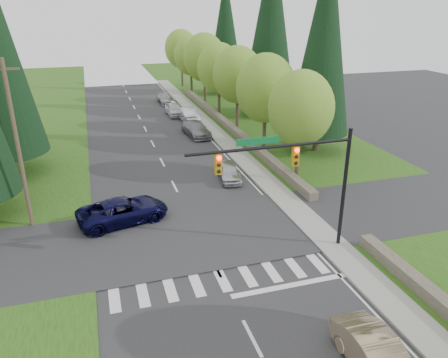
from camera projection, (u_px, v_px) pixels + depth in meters
name	position (u px, v px, depth m)	size (l,w,h in m)	color
ground	(244.00, 322.00, 18.67)	(120.00, 120.00, 0.00)	#28282B
grass_east	(305.00, 151.00, 39.89)	(14.00, 110.00, 0.06)	#294612
cross_street	(199.00, 234.00, 25.75)	(120.00, 8.00, 0.10)	#28282B
sidewalk_east	(235.00, 151.00, 40.00)	(1.80, 80.00, 0.13)	gray
curb_east	(226.00, 151.00, 39.77)	(0.20, 80.00, 0.13)	gray
stone_wall_north	(227.00, 124.00, 47.44)	(0.70, 40.00, 0.70)	#4C4438
traffic_signal	(298.00, 167.00, 21.96)	(8.70, 0.37, 6.80)	black
utility_pole	(18.00, 145.00, 24.79)	(1.60, 0.24, 10.00)	#473828
decid_tree_0	(301.00, 108.00, 31.45)	(4.80, 4.80, 8.37)	#38281C
decid_tree_1	(266.00, 88.00, 37.60)	(5.20, 5.20, 8.80)	#38281C
decid_tree_2	(238.00, 75.00, 43.70)	(5.00, 5.00, 8.82)	#38281C
decid_tree_3	(219.00, 68.00, 50.03)	(5.00, 5.00, 8.55)	#38281C
decid_tree_4	(204.00, 58.00, 56.10)	(5.40, 5.40, 9.18)	#38281C
decid_tree_5	(191.00, 56.00, 62.45)	(4.80, 4.80, 8.30)	#38281C
decid_tree_6	(181.00, 49.00, 68.55)	(5.20, 5.20, 8.86)	#38281C
conifer_e_a	(324.00, 39.00, 36.48)	(5.44, 5.44, 17.80)	#38281C
conifer_e_b	(271.00, 20.00, 48.78)	(6.12, 6.12, 19.80)	#38281C
conifer_e_c	(225.00, 28.00, 61.47)	(5.10, 5.10, 16.80)	#38281C
suv_navy	(123.00, 211.00, 26.89)	(2.55, 5.54, 1.54)	black
parked_car_a	(229.00, 172.00, 33.40)	(1.53, 3.80, 1.29)	silver
parked_car_b	(196.00, 129.00, 44.37)	(2.01, 4.94, 1.43)	slate
parked_car_c	(189.00, 115.00, 49.48)	(1.62, 4.64, 1.53)	silver
parked_car_d	(174.00, 109.00, 52.35)	(1.76, 4.37, 1.49)	silver
parked_car_e	(165.00, 99.00, 58.67)	(1.78, 4.38, 1.27)	#99989D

